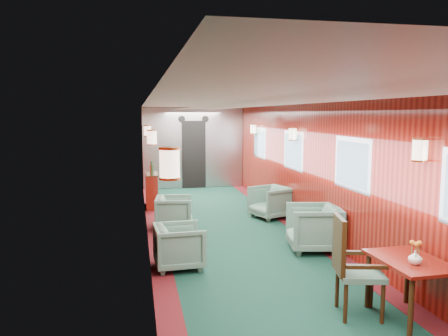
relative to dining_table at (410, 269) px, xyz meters
name	(u,v)px	position (x,y,z in m)	size (l,w,h in m)	color
room	(239,148)	(-1.14, 3.00, 1.07)	(12.00, 12.10, 2.40)	#0E3226
bulkhead	(194,148)	(-1.14, 8.92, 0.62)	(2.98, 0.17, 2.39)	#A6A9AD
windows_right	(318,156)	(0.35, 3.25, 0.89)	(0.02, 8.60, 0.80)	#AAACB0
wall_sconces	(232,137)	(-1.14, 3.57, 1.23)	(2.97, 7.97, 0.25)	#FAE6C3
dining_table	(410,269)	(0.00, 0.00, 0.00)	(0.65, 0.91, 0.67)	maroon
side_chair	(351,262)	(-0.55, 0.24, 0.03)	(0.58, 0.60, 1.10)	#1F483F
credenza	(151,190)	(-2.48, 6.32, -0.15)	(0.29, 0.91, 1.09)	maroon
flower_vase	(415,257)	(-0.05, -0.14, 0.18)	(0.14, 0.14, 0.14)	silver
armchair_left_near	(179,246)	(-2.23, 2.10, -0.25)	(0.67, 0.69, 0.63)	#1F483F
armchair_left_far	(174,212)	(-2.12, 4.28, -0.25)	(0.67, 0.69, 0.63)	#1F483F
armchair_right_near	(314,228)	(-0.03, 2.49, -0.19)	(0.79, 0.81, 0.74)	#1F483F
armchair_right_far	(270,202)	(-0.04, 4.75, -0.23)	(0.72, 0.74, 0.68)	#1F483F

